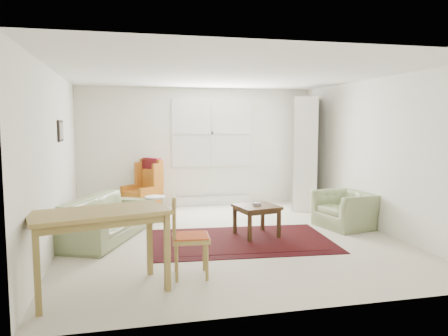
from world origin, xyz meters
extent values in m
cube|color=beige|center=(0.00, 0.00, 0.00)|extent=(5.00, 5.50, 0.01)
cube|color=white|center=(0.00, 0.00, 2.50)|extent=(5.00, 5.50, 0.01)
cube|color=white|center=(0.00, 2.75, 1.25)|extent=(5.00, 0.04, 2.50)
cube|color=white|center=(0.00, -2.75, 1.25)|extent=(5.00, 0.04, 2.50)
cube|color=white|center=(-2.50, 0.00, 1.25)|extent=(0.04, 5.50, 2.50)
cube|color=white|center=(2.50, 0.00, 1.25)|extent=(0.04, 5.50, 2.50)
cube|color=white|center=(0.30, 2.73, 1.55)|extent=(1.72, 0.06, 1.42)
cube|color=white|center=(0.30, 2.73, 1.55)|extent=(1.60, 0.02, 1.30)
cube|color=silver|center=(0.30, 2.67, 0.09)|extent=(1.60, 0.12, 0.18)
cube|color=black|center=(-2.48, 0.50, 1.65)|extent=(0.03, 0.42, 0.32)
cube|color=#A6814C|center=(-2.46, 0.50, 1.65)|extent=(0.01, 0.34, 0.24)
imported|color=gray|center=(-1.83, 0.44, 0.43)|extent=(1.63, 2.30, 0.87)
imported|color=gray|center=(2.10, 0.17, 0.36)|extent=(0.99, 1.08, 0.72)
camera|label=1|loc=(-1.58, -6.46, 1.78)|focal=35.00mm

